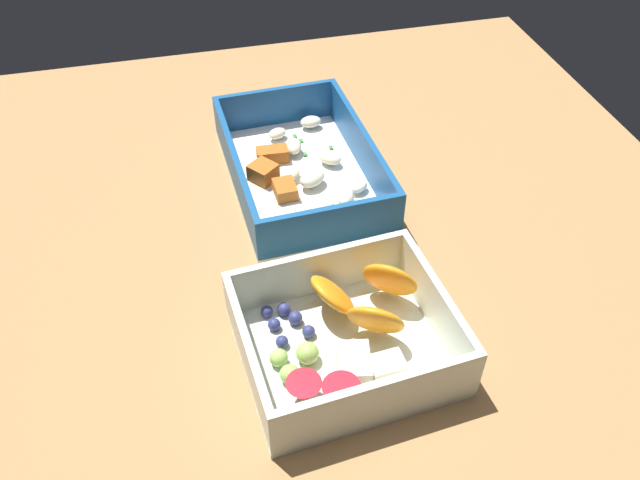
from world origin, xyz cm
name	(u,v)px	position (x,y,z in cm)	size (l,w,h in cm)	color
table_surface	(307,251)	(0.00, 0.00, 1.00)	(80.00, 80.00, 2.00)	#9E7547
pasta_container	(301,169)	(9.25, -1.54, 3.54)	(22.18, 14.87, 5.02)	white
fruit_bowl	(346,337)	(-13.05, -0.13, 3.92)	(15.10, 17.06, 5.55)	silver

